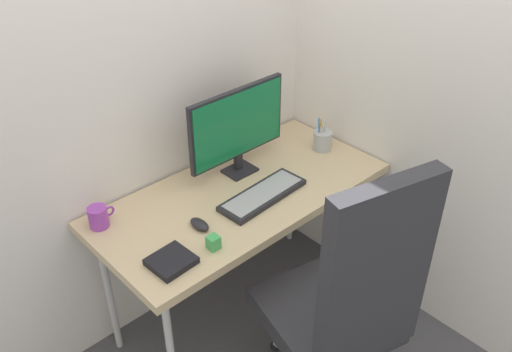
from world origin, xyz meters
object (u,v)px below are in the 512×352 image
at_px(office_chair, 346,301).
at_px(mouse, 199,224).
at_px(keyboard, 263,195).
at_px(desk_clamp_accessory, 213,242).
at_px(pen_holder, 322,140).
at_px(monitor, 238,126).
at_px(notebook, 171,261).
at_px(coffee_mug, 99,217).

distance_m(office_chair, mouse, 0.66).
height_order(keyboard, mouse, mouse).
xyz_separation_m(mouse, desk_clamp_accessory, (-0.04, -0.14, 0.01)).
height_order(keyboard, pen_holder, pen_holder).
bearing_deg(pen_holder, monitor, 163.14).
bearing_deg(office_chair, pen_holder, 47.78).
distance_m(office_chair, notebook, 0.68).
bearing_deg(notebook, desk_clamp_accessory, -15.46).
xyz_separation_m(monitor, coffee_mug, (-0.69, 0.07, -0.19)).
relative_size(coffee_mug, desk_clamp_accessory, 2.06).
bearing_deg(pen_holder, coffee_mug, 169.61).
relative_size(mouse, desk_clamp_accessory, 1.82).
height_order(office_chair, keyboard, office_chair).
bearing_deg(office_chair, desk_clamp_accessory, 119.39).
xyz_separation_m(mouse, coffee_mug, (-0.29, 0.29, 0.03)).
bearing_deg(mouse, monitor, 27.66).
height_order(office_chair, desk_clamp_accessory, office_chair).
distance_m(coffee_mug, desk_clamp_accessory, 0.49).
bearing_deg(mouse, office_chair, -69.99).
bearing_deg(desk_clamp_accessory, mouse, 74.32).
bearing_deg(desk_clamp_accessory, notebook, 167.67).
bearing_deg(mouse, pen_holder, 5.08).
xyz_separation_m(office_chair, pen_holder, (0.62, 0.68, 0.18)).
height_order(monitor, notebook, monitor).
bearing_deg(pen_holder, notebook, -170.36).
distance_m(notebook, coffee_mug, 0.40).
relative_size(monitor, coffee_mug, 4.61).
height_order(monitor, coffee_mug, monitor).
height_order(office_chair, mouse, office_chair).
bearing_deg(office_chair, mouse, 110.31).
distance_m(keyboard, coffee_mug, 0.70).
relative_size(mouse, pen_holder, 0.57).
xyz_separation_m(monitor, mouse, (-0.40, -0.21, -0.22)).
height_order(mouse, pen_holder, pen_holder).
bearing_deg(monitor, desk_clamp_accessory, -141.42).
relative_size(monitor, notebook, 3.37).
height_order(monitor, mouse, monitor).
distance_m(keyboard, pen_holder, 0.52).
relative_size(keyboard, coffee_mug, 3.76).
bearing_deg(keyboard, pen_holder, 11.42).
bearing_deg(desk_clamp_accessory, pen_holder, 13.86).
bearing_deg(desk_clamp_accessory, office_chair, -60.61).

